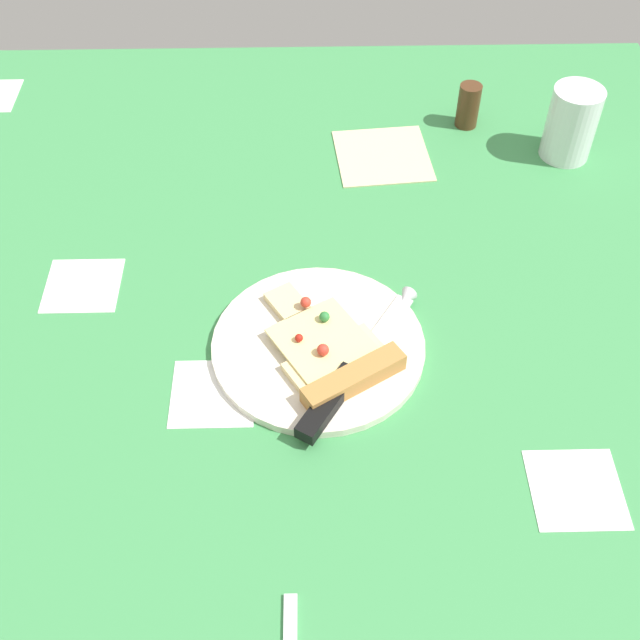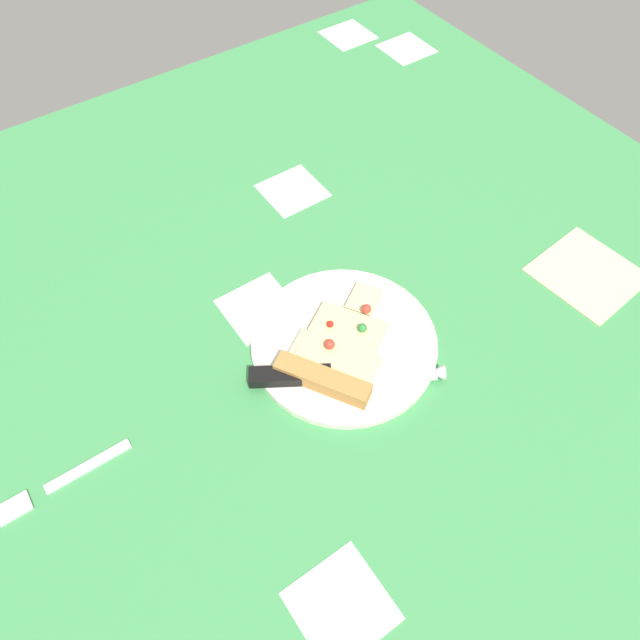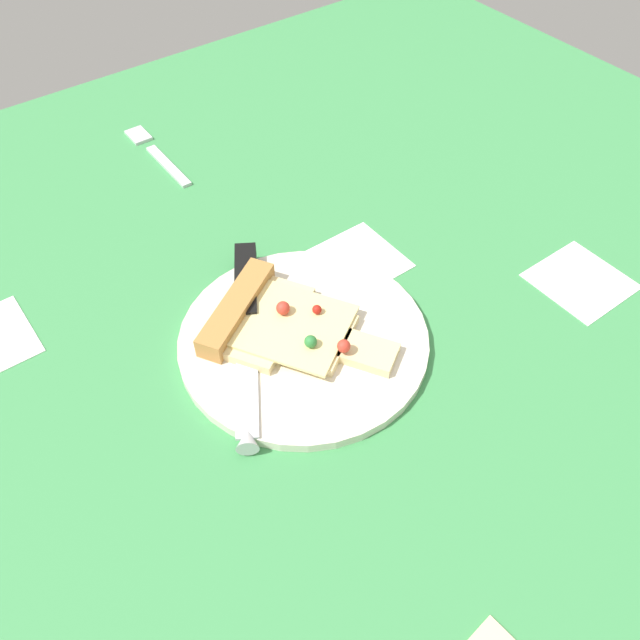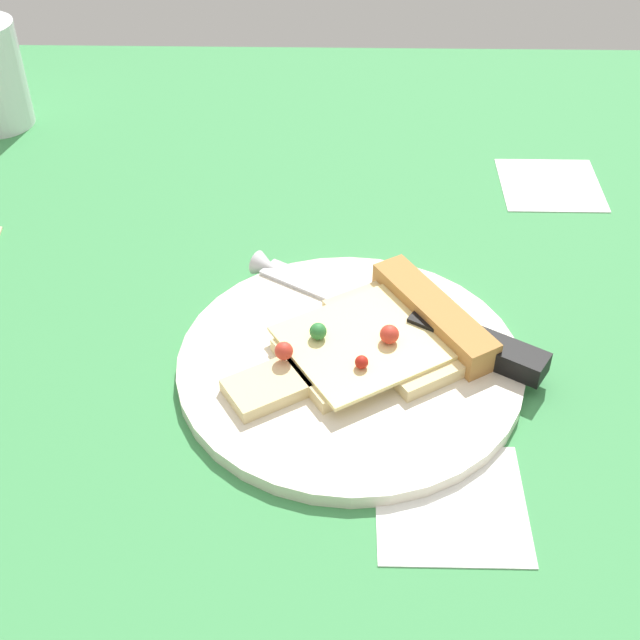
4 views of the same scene
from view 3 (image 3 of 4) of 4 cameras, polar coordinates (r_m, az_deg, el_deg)
The scene contains 5 objects.
ground_plane at distance 65.86cm, azimuth 5.39°, elevation -1.53°, with size 125.31×125.31×3.00cm.
plate at distance 62.77cm, azimuth -1.44°, elevation -1.73°, with size 24.00×24.00×1.05cm, color silver.
pizza_slice at distance 62.48cm, azimuth -3.63°, elevation -0.29°, with size 18.91×15.75×2.64cm.
knife at distance 63.60cm, azimuth -6.46°, elevation 0.31°, with size 21.46×14.51×2.45cm.
fork at distance 89.08cm, azimuth -14.20°, elevation 14.09°, with size 15.31×2.42×0.80cm.
Camera 3 is at (-30.14, 30.06, 48.76)cm, focal length 36.63 mm.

